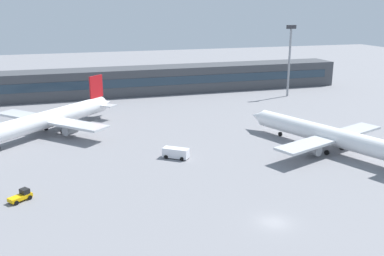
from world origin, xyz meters
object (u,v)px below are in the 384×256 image
at_px(airplane_mid, 45,120).
at_px(airplane_near, 326,135).
at_px(baggage_tug_yellow, 21,196).
at_px(floodlight_tower_west, 290,55).
at_px(service_van_white, 176,153).

bearing_deg(airplane_mid, airplane_near, -27.21).
height_order(baggage_tug_yellow, floodlight_tower_west, floodlight_tower_west).
xyz_separation_m(airplane_mid, baggage_tug_yellow, (-3.23, -36.78, -2.73)).
xyz_separation_m(baggage_tug_yellow, service_van_white, (28.32, 11.80, 0.31)).
bearing_deg(service_van_white, airplane_near, -7.60).
bearing_deg(airplane_near, airplane_mid, 152.79).
bearing_deg(service_van_white, floodlight_tower_west, 42.95).
xyz_separation_m(airplane_near, service_van_white, (-31.69, 4.23, -2.18)).
bearing_deg(airplane_near, baggage_tug_yellow, -172.80).
bearing_deg(service_van_white, baggage_tug_yellow, -157.37).
height_order(service_van_white, floodlight_tower_west, floodlight_tower_west).
bearing_deg(floodlight_tower_west, airplane_near, -111.06).
height_order(airplane_mid, service_van_white, airplane_mid).
relative_size(baggage_tug_yellow, service_van_white, 0.70).
bearing_deg(service_van_white, airplane_mid, 135.13).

